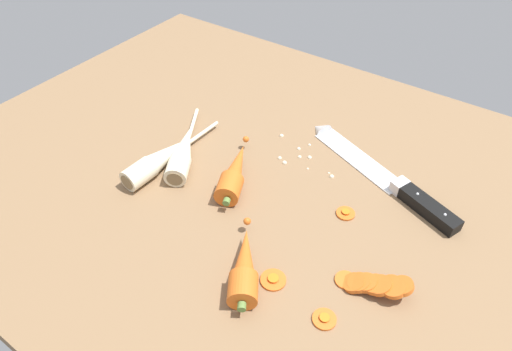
% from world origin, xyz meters
% --- Properties ---
extents(ground_plane, '(1.20, 0.90, 0.04)m').
position_xyz_m(ground_plane, '(0.00, 0.00, -0.02)').
color(ground_plane, brown).
extents(chefs_knife, '(0.34, 0.16, 0.04)m').
position_xyz_m(chefs_knife, '(0.16, 0.12, 0.01)').
color(chefs_knife, silver).
rests_on(chefs_knife, ground_plane).
extents(whole_carrot, '(0.09, 0.17, 0.04)m').
position_xyz_m(whole_carrot, '(-0.03, -0.04, 0.02)').
color(whole_carrot, '#D6601E').
rests_on(whole_carrot, ground_plane).
extents(whole_carrot_second, '(0.10, 0.14, 0.04)m').
position_xyz_m(whole_carrot_second, '(0.10, -0.19, 0.02)').
color(whole_carrot_second, '#D6601E').
rests_on(whole_carrot_second, ground_plane).
extents(parsnip_front, '(0.13, 0.20, 0.04)m').
position_xyz_m(parsnip_front, '(-0.14, -0.05, 0.02)').
color(parsnip_front, beige).
rests_on(parsnip_front, ground_plane).
extents(parsnip_mid_left, '(0.05, 0.24, 0.04)m').
position_xyz_m(parsnip_mid_left, '(-0.17, -0.09, 0.02)').
color(parsnip_mid_left, beige).
rests_on(parsnip_mid_left, ground_plane).
extents(carrot_slice_stack, '(0.10, 0.05, 0.04)m').
position_xyz_m(carrot_slice_stack, '(0.26, -0.11, 0.01)').
color(carrot_slice_stack, '#D6601E').
rests_on(carrot_slice_stack, ground_plane).
extents(carrot_slice_stray_near, '(0.04, 0.04, 0.01)m').
position_xyz_m(carrot_slice_stray_near, '(0.14, -0.18, 0.00)').
color(carrot_slice_stray_near, '#D6601E').
rests_on(carrot_slice_stray_near, ground_plane).
extents(carrot_slice_stray_mid, '(0.03, 0.03, 0.01)m').
position_xyz_m(carrot_slice_stray_mid, '(0.23, -0.19, 0.00)').
color(carrot_slice_stray_mid, '#D6601E').
rests_on(carrot_slice_stray_mid, ground_plane).
extents(carrot_slice_stray_far, '(0.03, 0.03, 0.01)m').
position_xyz_m(carrot_slice_stray_far, '(0.17, -0.00, 0.00)').
color(carrot_slice_stray_far, '#D6601E').
rests_on(carrot_slice_stray_far, ground_plane).
extents(mince_crumbs, '(0.15, 0.08, 0.01)m').
position_xyz_m(mince_crumbs, '(0.03, 0.08, 0.00)').
color(mince_crumbs, beige).
rests_on(mince_crumbs, ground_plane).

